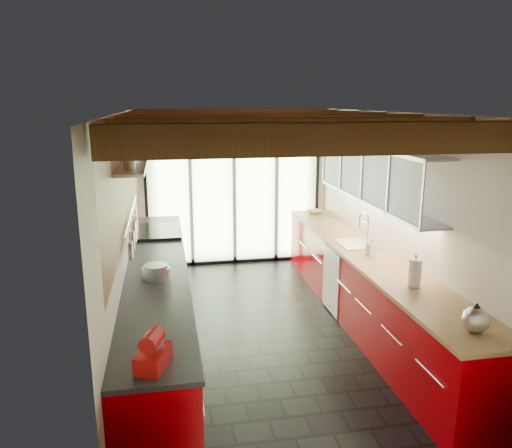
# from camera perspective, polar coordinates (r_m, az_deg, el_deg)

# --- Properties ---
(ground) EXTENTS (5.50, 5.50, 0.00)m
(ground) POSITION_cam_1_polar(r_m,az_deg,el_deg) (6.21, 1.19, -12.13)
(ground) COLOR black
(ground) RESTS_ON ground
(room_shell) EXTENTS (5.50, 5.50, 5.50)m
(room_shell) POSITION_cam_1_polar(r_m,az_deg,el_deg) (5.69, 1.27, 3.02)
(room_shell) COLOR silver
(room_shell) RESTS_ON ground
(ceiling_beams) EXTENTS (3.14, 5.06, 4.90)m
(ceiling_beams) POSITION_cam_1_polar(r_m,az_deg,el_deg) (5.96, 0.56, 11.36)
(ceiling_beams) COLOR #593316
(ceiling_beams) RESTS_ON ground
(glass_door) EXTENTS (2.95, 0.10, 2.90)m
(glass_door) POSITION_cam_1_polar(r_m,az_deg,el_deg) (8.31, -2.52, 6.52)
(glass_door) COLOR #C6EAAD
(glass_door) RESTS_ON ground
(left_counter) EXTENTS (0.68, 5.00, 0.92)m
(left_counter) POSITION_cam_1_polar(r_m,az_deg,el_deg) (5.92, -11.12, -8.88)
(left_counter) COLOR #AC0007
(left_counter) RESTS_ON ground
(range_stove) EXTENTS (0.66, 0.90, 0.97)m
(range_stove) POSITION_cam_1_polar(r_m,az_deg,el_deg) (7.28, -11.06, -4.43)
(range_stove) COLOR silver
(range_stove) RESTS_ON ground
(right_counter) EXTENTS (0.68, 5.00, 0.92)m
(right_counter) POSITION_cam_1_polar(r_m,az_deg,el_deg) (6.39, 12.55, -7.21)
(right_counter) COLOR #AC0007
(right_counter) RESTS_ON ground
(sink_assembly) EXTENTS (0.45, 0.52, 0.43)m
(sink_assembly) POSITION_cam_1_polar(r_m,az_deg,el_deg) (6.59, 11.56, -1.94)
(sink_assembly) COLOR silver
(sink_assembly) RESTS_ON right_counter
(upper_cabinets_right) EXTENTS (0.34, 3.00, 3.00)m
(upper_cabinets_right) POSITION_cam_1_polar(r_m,az_deg,el_deg) (6.37, 13.47, 5.62)
(upper_cabinets_right) COLOR silver
(upper_cabinets_right) RESTS_ON ground
(left_wall_fixtures) EXTENTS (0.28, 2.60, 0.96)m
(left_wall_fixtures) POSITION_cam_1_polar(r_m,az_deg,el_deg) (5.68, -13.71, 4.94)
(left_wall_fixtures) COLOR silver
(left_wall_fixtures) RESTS_ON ground
(stand_mixer) EXTENTS (0.27, 0.35, 0.28)m
(stand_mixer) POSITION_cam_1_polar(r_m,az_deg,el_deg) (3.65, -11.69, -14.15)
(stand_mixer) COLOR red
(stand_mixer) RESTS_ON left_counter
(pot_large) EXTENTS (0.29, 0.29, 0.16)m
(pot_large) POSITION_cam_1_polar(r_m,az_deg,el_deg) (5.30, -11.37, -5.41)
(pot_large) COLOR silver
(pot_large) RESTS_ON left_counter
(pot_small) EXTENTS (0.34, 0.34, 0.11)m
(pot_small) POSITION_cam_1_polar(r_m,az_deg,el_deg) (5.34, -11.35, -5.51)
(pot_small) COLOR silver
(pot_small) RESTS_ON left_counter
(cutting_board) EXTENTS (0.29, 0.37, 0.03)m
(cutting_board) POSITION_cam_1_polar(r_m,az_deg,el_deg) (5.46, -11.32, -5.53)
(cutting_board) COLOR brown
(cutting_board) RESTS_ON left_counter
(kettle) EXTENTS (0.26, 0.29, 0.26)m
(kettle) POSITION_cam_1_polar(r_m,az_deg,el_deg) (4.44, 23.82, -9.82)
(kettle) COLOR silver
(kettle) RESTS_ON right_counter
(paper_towel) EXTENTS (0.15, 0.15, 0.34)m
(paper_towel) POSITION_cam_1_polar(r_m,az_deg,el_deg) (5.22, 17.71, -5.38)
(paper_towel) COLOR white
(paper_towel) RESTS_ON right_counter
(soap_bottle) EXTENTS (0.11, 0.11, 0.21)m
(soap_bottle) POSITION_cam_1_polar(r_m,az_deg,el_deg) (6.15, 13.05, -2.54)
(soap_bottle) COLOR silver
(soap_bottle) RESTS_ON right_counter
(bowl) EXTENTS (0.28, 0.28, 0.06)m
(bowl) POSITION_cam_1_polar(r_m,az_deg,el_deg) (8.28, 6.71, 1.41)
(bowl) COLOR silver
(bowl) RESTS_ON right_counter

